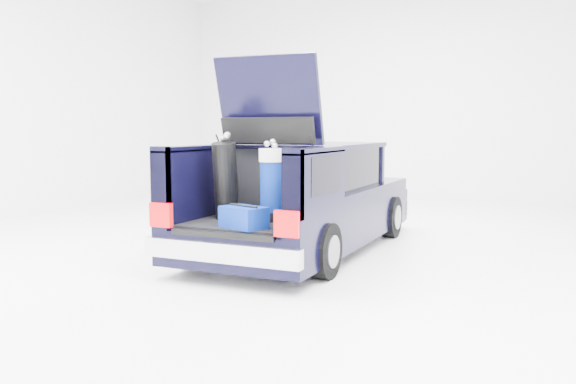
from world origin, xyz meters
The scene contains 6 objects.
ground centered at (0.00, 0.00, 0.00)m, with size 14.00×14.00×0.00m, color white.
car centered at (0.00, 0.11, 0.67)m, with size 1.87×4.65×2.47m.
red_suitcase centered at (0.50, -1.13, 0.89)m, with size 0.39×0.26×0.62m.
black_golf_bag centered at (-0.35, -1.45, 1.05)m, with size 0.36×0.45×1.00m.
blue_golf_bag centered at (0.18, -1.35, 1.02)m, with size 0.31×0.31×0.92m.
blue_duffel centered at (0.12, -1.90, 0.71)m, with size 0.55×0.45×0.25m.
Camera 1 is at (3.14, -7.46, 1.64)m, focal length 38.00 mm.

